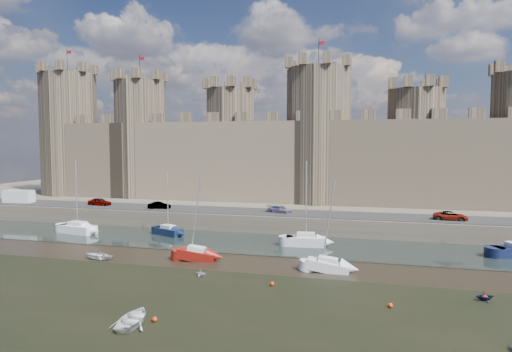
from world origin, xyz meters
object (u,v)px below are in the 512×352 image
(car_0, at_px, (100,202))
(car_1, at_px, (159,206))
(car_3, at_px, (451,216))
(sailboat_0, at_px, (78,228))
(sailboat_2, at_px, (306,240))
(sailboat_1, at_px, (168,230))
(sailboat_4, at_px, (197,254))
(car_2, at_px, (280,209))
(sailboat_5, at_px, (328,265))
(van, at_px, (19,197))

(car_0, height_order, car_1, car_0)
(car_3, xyz_separation_m, sailboat_0, (-50.29, -9.60, -2.30))
(car_1, xyz_separation_m, sailboat_0, (-8.05, -9.17, -2.27))
(sailboat_0, distance_m, sailboat_2, 32.39)
(car_0, xyz_separation_m, sailboat_1, (16.16, -8.15, -2.42))
(sailboat_1, relative_size, sailboat_4, 0.92)
(car_1, distance_m, car_2, 19.02)
(sailboat_4, distance_m, sailboat_5, 14.31)
(sailboat_2, bearing_deg, sailboat_5, -75.17)
(sailboat_0, relative_size, sailboat_5, 1.14)
(car_0, relative_size, car_2, 0.99)
(car_0, distance_m, sailboat_5, 44.35)
(car_3, bearing_deg, van, 94.51)
(sailboat_2, xyz_separation_m, sailboat_4, (-10.48, -9.69, -0.11))
(car_0, bearing_deg, van, 95.00)
(car_3, bearing_deg, car_0, 94.08)
(sailboat_2, bearing_deg, car_1, 154.59)
(sailboat_4, bearing_deg, car_2, 69.29)
(car_0, xyz_separation_m, sailboat_5, (39.36, -20.28, -2.48))
(sailboat_4, xyz_separation_m, sailboat_5, (14.30, -0.71, -0.05))
(car_3, relative_size, sailboat_0, 0.42)
(car_0, height_order, sailboat_1, sailboat_1)
(van, bearing_deg, sailboat_5, -24.60)
(sailboat_2, bearing_deg, sailboat_0, 175.15)
(car_2, xyz_separation_m, sailboat_0, (-27.06, -9.97, -2.26))
(sailboat_0, height_order, sailboat_4, sailboat_0)
(sailboat_0, xyz_separation_m, sailboat_4, (21.90, -9.42, -0.08))
(van, relative_size, sailboat_4, 0.51)
(van, height_order, sailboat_2, sailboat_2)
(car_3, height_order, sailboat_0, sailboat_0)
(car_0, height_order, car_3, car_0)
(car_2, height_order, sailboat_1, sailboat_1)
(sailboat_1, xyz_separation_m, sailboat_2, (19.39, -1.73, 0.10))
(car_3, height_order, van, van)
(van, bearing_deg, car_1, -5.98)
(sailboat_1, xyz_separation_m, sailboat_4, (8.91, -11.42, -0.01))
(sailboat_1, bearing_deg, car_0, 176.27)
(sailboat_0, relative_size, sailboat_1, 1.16)
(sailboat_4, bearing_deg, sailboat_2, 36.91)
(sailboat_0, xyz_separation_m, sailboat_5, (36.20, -10.13, -0.13))
(car_1, bearing_deg, sailboat_5, -139.52)
(car_0, bearing_deg, sailboat_1, -113.11)
(sailboat_0, distance_m, sailboat_1, 13.14)
(car_0, height_order, sailboat_4, sailboat_4)
(car_1, bearing_deg, sailboat_0, 123.61)
(car_0, distance_m, car_3, 53.46)
(car_0, xyz_separation_m, sailboat_0, (3.17, -10.15, -2.35))
(sailboat_4, height_order, sailboat_5, sailboat_4)
(sailboat_2, bearing_deg, sailboat_4, -142.57)
(sailboat_5, bearing_deg, car_1, 144.94)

